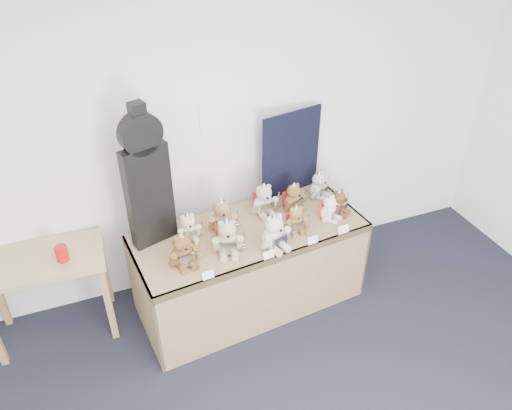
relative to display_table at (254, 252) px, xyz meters
name	(u,v)px	position (x,y,z in m)	size (l,w,h in m)	color
room_shell	(213,117)	(-0.11, 0.59, 0.91)	(6.00, 6.00, 6.00)	silver
display_table	(254,252)	(0.00, 0.00, 0.00)	(1.88, 0.93, 0.76)	olive
side_table	(44,272)	(-1.54, 0.32, 0.03)	(0.92, 0.54, 0.75)	#988452
guitar_case	(147,179)	(-0.71, 0.23, 0.70)	(0.35, 0.20, 1.11)	black
navy_board	(291,154)	(0.51, 0.47, 0.54)	(0.56, 0.02, 0.75)	black
red_cup	(62,254)	(-1.38, 0.24, 0.21)	(0.09, 0.09, 0.12)	red
teddy_front_far_left	(183,251)	(-0.58, -0.13, 0.28)	(0.25, 0.22, 0.30)	brown
teddy_front_left	(227,238)	(-0.24, -0.11, 0.29)	(0.26, 0.24, 0.32)	tan
teddy_front_centre	(275,233)	(0.10, -0.18, 0.29)	(0.27, 0.24, 0.32)	silver
teddy_front_right	(296,220)	(0.33, -0.05, 0.26)	(0.20, 0.17, 0.25)	olive
teddy_front_far_right	(330,209)	(0.64, -0.02, 0.26)	(0.20, 0.20, 0.24)	white
teddy_front_end	(339,203)	(0.75, 0.03, 0.26)	(0.20, 0.20, 0.24)	brown
teddy_back_left	(189,228)	(-0.47, 0.14, 0.26)	(0.21, 0.17, 0.26)	beige
teddy_back_centre_left	(222,217)	(-0.20, 0.16, 0.29)	(0.25, 0.21, 0.31)	#9C744E
teddy_back_centre_right	(264,201)	(0.19, 0.25, 0.28)	(0.24, 0.21, 0.30)	beige
teddy_back_right	(294,198)	(0.44, 0.22, 0.27)	(0.22, 0.21, 0.26)	brown
teddy_back_end	(319,186)	(0.71, 0.31, 0.27)	(0.22, 0.21, 0.26)	silver
entry_card_a	(208,275)	(-0.46, -0.33, 0.19)	(0.08, 0.00, 0.06)	white
entry_card_b	(269,255)	(0.00, -0.29, 0.19)	(0.08, 0.00, 0.06)	white
entry_card_c	(313,240)	(0.38, -0.25, 0.19)	(0.08, 0.00, 0.06)	white
entry_card_d	(343,229)	(0.65, -0.22, 0.20)	(0.09, 0.00, 0.07)	white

